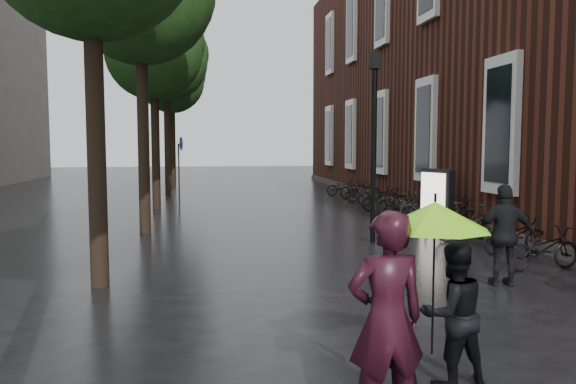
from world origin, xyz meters
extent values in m
cube|color=#38160F|center=(10.50, 19.50, 6.00)|extent=(10.00, 33.00, 12.00)
cube|color=silver|center=(5.45, 10.50, 3.00)|extent=(0.25, 1.60, 3.60)
cube|color=black|center=(5.35, 10.50, 3.00)|extent=(0.10, 1.20, 3.00)
cube|color=silver|center=(5.45, 15.50, 3.00)|extent=(0.25, 1.60, 3.60)
cube|color=black|center=(5.35, 15.50, 3.00)|extent=(0.10, 1.20, 3.00)
cube|color=silver|center=(5.45, 20.50, 3.00)|extent=(0.25, 1.60, 3.60)
cube|color=black|center=(5.35, 20.50, 3.00)|extent=(0.10, 1.20, 3.00)
cube|color=silver|center=(5.45, 20.50, 8.50)|extent=(0.25, 1.60, 3.60)
cube|color=black|center=(5.35, 20.50, 8.50)|extent=(0.10, 1.20, 3.00)
cube|color=silver|center=(5.45, 25.50, 3.00)|extent=(0.25, 1.60, 3.60)
cube|color=black|center=(5.35, 25.50, 3.00)|extent=(0.10, 1.20, 3.00)
cube|color=silver|center=(5.45, 25.50, 8.50)|extent=(0.25, 1.60, 3.60)
cube|color=black|center=(5.35, 25.50, 8.50)|extent=(0.10, 1.20, 3.00)
cube|color=silver|center=(5.45, 30.50, 3.00)|extent=(0.25, 1.60, 3.60)
cube|color=black|center=(5.35, 30.50, 3.00)|extent=(0.10, 1.20, 3.00)
cube|color=silver|center=(5.45, 30.50, 8.50)|extent=(0.25, 1.60, 3.60)
cube|color=black|center=(5.35, 30.50, 8.50)|extent=(0.10, 1.20, 3.00)
cube|color=#3F3833|center=(5.60, 19.50, 0.15)|extent=(0.40, 33.00, 0.30)
cylinder|color=black|center=(-4.10, 7.00, 2.25)|extent=(0.32, 0.32, 4.51)
cylinder|color=black|center=(-3.90, 13.00, 2.48)|extent=(0.32, 0.32, 4.95)
cylinder|color=black|center=(-4.05, 19.00, 2.20)|extent=(0.32, 0.32, 4.40)
cylinder|color=black|center=(-3.95, 25.00, 2.39)|extent=(0.32, 0.32, 4.79)
cylinder|color=black|center=(-4.00, 31.00, 2.28)|extent=(0.32, 0.32, 4.57)
imported|color=black|center=(-0.70, 1.45, 0.97)|extent=(0.73, 0.50, 1.95)
imported|color=black|center=(0.27, 2.21, 0.75)|extent=(0.79, 0.65, 1.51)
cylinder|color=black|center=(-0.14, 1.76, 1.18)|extent=(0.02, 0.02, 1.32)
cone|color=#8BFF1A|center=(-0.14, 1.76, 1.84)|extent=(1.04, 1.04, 0.26)
cylinder|color=black|center=(-0.14, 1.76, 2.02)|extent=(0.02, 0.02, 0.08)
imported|color=black|center=(2.99, 5.95, 0.90)|extent=(1.12, 0.60, 1.81)
imported|color=black|center=(4.40, 6.97, 0.44)|extent=(1.72, 0.77, 0.87)
imported|color=black|center=(4.77, 8.60, 0.44)|extent=(1.71, 0.75, 0.87)
imported|color=black|center=(4.44, 10.28, 0.51)|extent=(1.73, 0.58, 1.02)
imported|color=black|center=(4.76, 11.90, 0.47)|extent=(1.88, 0.95, 0.94)
imported|color=black|center=(4.50, 13.36, 0.52)|extent=(1.80, 0.79, 1.05)
imported|color=black|center=(4.41, 15.22, 0.50)|extent=(1.70, 0.72, 0.99)
imported|color=black|center=(4.44, 16.87, 0.47)|extent=(1.81, 0.65, 0.95)
imported|color=black|center=(4.70, 18.57, 0.42)|extent=(1.67, 0.90, 0.83)
imported|color=black|center=(4.57, 20.10, 0.49)|extent=(1.67, 0.60, 0.98)
imported|color=black|center=(4.69, 21.72, 0.43)|extent=(1.73, 0.94, 0.86)
imported|color=black|center=(4.42, 23.24, 0.42)|extent=(1.64, 0.71, 0.84)
cube|color=black|center=(4.71, 12.78, 0.88)|extent=(0.24, 1.16, 1.76)
cube|color=white|center=(4.58, 12.78, 0.93)|extent=(0.04, 0.98, 1.44)
cylinder|color=black|center=(2.00, 10.52, 2.23)|extent=(0.13, 0.13, 4.46)
cube|color=black|center=(2.00, 10.52, 4.57)|extent=(0.25, 0.25, 0.39)
sphere|color=#FFE5B2|center=(2.00, 10.52, 4.57)|extent=(0.20, 0.20, 0.20)
cylinder|color=#262628|center=(-3.18, 18.76, 1.26)|extent=(0.06, 0.06, 2.52)
cylinder|color=navy|center=(-3.07, 18.76, 2.52)|extent=(0.03, 0.50, 0.50)
camera|label=1|loc=(-2.28, -3.16, 2.52)|focal=35.00mm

